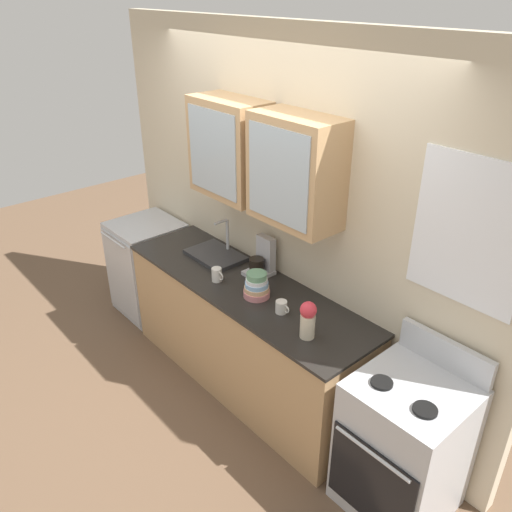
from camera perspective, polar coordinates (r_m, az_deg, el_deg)
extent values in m
plane|color=brown|center=(4.26, -1.25, -13.45)|extent=(10.00, 10.00, 0.00)
cube|color=beige|center=(3.75, 2.83, 4.29)|extent=(3.71, 0.10, 2.62)
cube|color=tan|center=(3.70, -2.88, 11.77)|extent=(0.60, 0.31, 0.68)
cube|color=#9EADB7|center=(3.61, -4.87, 11.29)|extent=(0.51, 0.01, 0.58)
cube|color=tan|center=(3.23, 4.43, 9.34)|extent=(0.60, 0.31, 0.68)
cube|color=#9EADB7|center=(3.13, 2.38, 8.76)|extent=(0.51, 0.01, 0.58)
cube|color=white|center=(2.80, 22.39, 2.35)|extent=(0.60, 0.01, 0.79)
cube|color=tan|center=(3.98, -1.32, -8.74)|extent=(2.14, 0.61, 0.87)
cube|color=black|center=(3.73, -1.39, -3.24)|extent=(2.16, 0.63, 0.02)
cube|color=silver|center=(3.29, 15.95, -19.56)|extent=(0.59, 0.59, 0.89)
cube|color=black|center=(3.16, 12.40, -23.40)|extent=(0.55, 0.01, 0.54)
cylinder|color=silver|center=(2.94, 12.59, -20.43)|extent=(0.47, 0.02, 0.02)
cube|color=silver|center=(3.12, 20.14, -9.98)|extent=(0.56, 0.04, 0.18)
cylinder|color=black|center=(2.95, 13.70, -13.40)|extent=(0.12, 0.12, 0.02)
cylinder|color=black|center=(2.85, 18.13, -15.81)|extent=(0.13, 0.13, 0.02)
cube|color=#2D2D30|center=(4.09, -4.49, 0.09)|extent=(0.45, 0.31, 0.03)
cylinder|color=silver|center=(4.10, -3.16, 2.38)|extent=(0.02, 0.02, 0.25)
cylinder|color=silver|center=(4.01, -3.88, 3.77)|extent=(0.02, 0.12, 0.02)
cylinder|color=#D87F84|center=(3.58, 0.07, -4.12)|extent=(0.18, 0.18, 0.05)
cylinder|color=#E0AD7F|center=(3.56, 0.07, -3.66)|extent=(0.17, 0.17, 0.05)
cylinder|color=#8CB7E0|center=(3.54, 0.07, -3.20)|extent=(0.16, 0.16, 0.04)
cylinder|color=white|center=(3.53, 0.07, -2.77)|extent=(0.15, 0.15, 0.04)
cylinder|color=#669972|center=(3.51, 0.07, -2.27)|extent=(0.14, 0.14, 0.05)
cylinder|color=beige|center=(3.17, 5.69, -7.67)|extent=(0.09, 0.09, 0.16)
sphere|color=#D8333F|center=(3.11, 5.79, -5.92)|extent=(0.10, 0.10, 0.10)
cylinder|color=silver|center=(3.75, -4.35, -2.05)|extent=(0.07, 0.07, 0.10)
torus|color=silver|center=(3.72, -3.95, -2.23)|extent=(0.06, 0.01, 0.06)
cylinder|color=silver|center=(3.40, 2.80, -5.62)|extent=(0.08, 0.08, 0.08)
torus|color=silver|center=(3.37, 3.34, -5.88)|extent=(0.05, 0.01, 0.05)
cube|color=silver|center=(4.96, -11.70, -1.21)|extent=(0.57, 0.58, 0.89)
cube|color=silver|center=(4.85, -14.68, -2.31)|extent=(0.54, 0.01, 0.80)
cylinder|color=silver|center=(4.66, -15.52, 1.70)|extent=(0.43, 0.02, 0.02)
cube|color=#B7B7BC|center=(3.84, 0.30, -1.86)|extent=(0.17, 0.20, 0.03)
cylinder|color=black|center=(3.79, 0.08, -1.04)|extent=(0.11, 0.11, 0.11)
cube|color=#B7B7BC|center=(3.81, 1.10, 0.38)|extent=(0.15, 0.06, 0.26)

